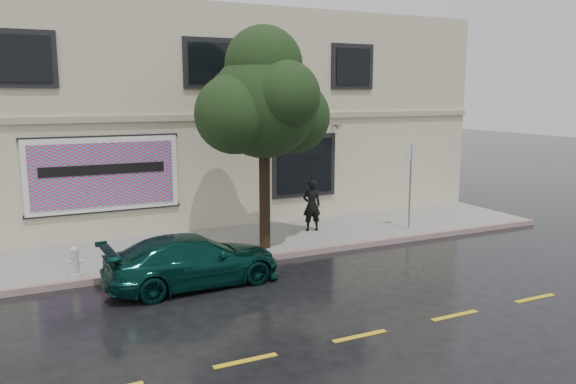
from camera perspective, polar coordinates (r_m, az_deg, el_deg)
name	(u,v)px	position (r m, az deg, el deg)	size (l,w,h in m)	color
ground	(279,279)	(13.35, -0.93, -8.84)	(90.00, 90.00, 0.00)	black
sidewalk	(232,243)	(16.21, -5.74, -5.21)	(20.00, 3.50, 0.15)	gray
curb	(255,259)	(14.64, -3.40, -6.84)	(20.00, 0.18, 0.16)	gray
road_marking	(360,336)	(10.48, 7.31, -14.30)	(19.00, 0.12, 0.01)	gold
building	(177,116)	(21.17, -11.24, 7.59)	(20.00, 8.12, 7.00)	beige
billboard	(103,174)	(16.69, -18.24, 1.71)	(4.30, 0.16, 2.20)	white
car	(193,260)	(12.96, -9.59, -6.85)	(1.77, 4.01, 1.17)	#08312C
pedestrian	(312,205)	(17.15, 2.43, -1.36)	(0.58, 0.38, 1.58)	black
umbrella	(312,169)	(16.97, 2.46, 2.39)	(0.92, 0.92, 0.68)	black
street_tree	(264,106)	(14.89, -2.45, 8.76)	(2.82, 2.82, 5.28)	black
fire_hydrant	(75,262)	(13.86, -20.85, -6.65)	(0.29, 0.27, 0.71)	beige
sign_pole	(410,179)	(17.65, 12.33, 1.31)	(0.32, 0.08, 2.62)	gray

